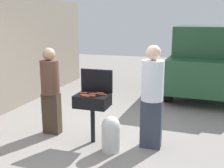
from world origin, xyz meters
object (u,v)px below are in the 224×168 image
at_px(hot_dog_4, 100,93).
at_px(person_left, 51,88).
at_px(hot_dog_5, 86,96).
at_px(hot_dog_3, 95,94).
at_px(hot_dog_8, 103,95).
at_px(propane_tank, 111,133).
at_px(bbq_grill, 92,102).
at_px(hot_dog_0, 84,93).
at_px(hot_dog_7, 84,95).
at_px(hot_dog_2, 92,95).
at_px(parked_minivan, 207,59).
at_px(hot_dog_6, 92,94).
at_px(hot_dog_1, 92,96).
at_px(hot_dog_9, 84,95).
at_px(person_right, 152,94).

relative_size(hot_dog_4, person_left, 0.08).
relative_size(hot_dog_5, person_left, 0.08).
bearing_deg(hot_dog_3, hot_dog_8, -8.66).
relative_size(hot_dog_5, propane_tank, 0.21).
xyz_separation_m(bbq_grill, hot_dog_0, (-0.18, 0.03, 0.15)).
bearing_deg(person_left, hot_dog_4, -2.53).
height_order(hot_dog_7, propane_tank, hot_dog_7).
relative_size(bbq_grill, hot_dog_2, 6.92).
bearing_deg(hot_dog_0, hot_dog_8, -1.10).
distance_m(person_left, parked_minivan, 5.23).
relative_size(hot_dog_5, hot_dog_7, 1.00).
height_order(hot_dog_8, propane_tank, hot_dog_8).
bearing_deg(hot_dog_4, hot_dog_8, -49.08).
relative_size(hot_dog_3, hot_dog_6, 1.00).
bearing_deg(hot_dog_0, hot_dog_2, -26.00).
relative_size(bbq_grill, hot_dog_3, 6.92).
height_order(hot_dog_2, propane_tank, hot_dog_2).
relative_size(hot_dog_8, parked_minivan, 0.03).
height_order(propane_tank, parked_minivan, parked_minivan).
bearing_deg(hot_dog_0, hot_dog_1, -34.59).
bearing_deg(hot_dog_8, person_left, 173.73).
height_order(hot_dog_2, hot_dog_9, same).
bearing_deg(hot_dog_6, hot_dog_7, -140.77).
xyz_separation_m(bbq_grill, hot_dog_7, (-0.12, -0.08, 0.15)).
height_order(bbq_grill, hot_dog_3, hot_dog_3).
relative_size(bbq_grill, hot_dog_4, 6.92).
height_order(hot_dog_1, hot_dog_9, same).
xyz_separation_m(hot_dog_4, hot_dog_5, (-0.17, -0.27, 0.00)).
bearing_deg(hot_dog_4, person_left, 178.21).
bearing_deg(hot_dog_9, hot_dog_4, 45.91).
height_order(bbq_grill, hot_dog_2, hot_dog_2).
bearing_deg(hot_dog_8, propane_tank, -47.55).
height_order(hot_dog_4, hot_dog_5, same).
bearing_deg(hot_dog_6, hot_dog_4, 41.66).
xyz_separation_m(hot_dog_9, propane_tank, (0.54, -0.11, -0.59)).
bearing_deg(hot_dog_7, bbq_grill, 35.06).
height_order(hot_dog_5, person_left, person_left).
relative_size(hot_dog_3, person_right, 0.07).
relative_size(person_left, person_right, 0.94).
distance_m(hot_dog_3, person_right, 1.01).
xyz_separation_m(hot_dog_4, propane_tank, (0.31, -0.35, -0.59)).
relative_size(hot_dog_1, hot_dog_3, 1.00).
bearing_deg(hot_dog_0, hot_dog_3, 3.91).
distance_m(hot_dog_3, propane_tank, 0.76).
distance_m(bbq_grill, parked_minivan, 4.92).
bearing_deg(person_right, person_left, -3.82).
height_order(bbq_grill, hot_dog_8, hot_dog_8).
relative_size(hot_dog_4, person_right, 0.07).
bearing_deg(propane_tank, hot_dog_4, 132.06).
height_order(bbq_grill, parked_minivan, parked_minivan).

